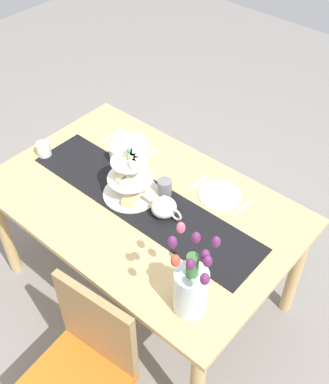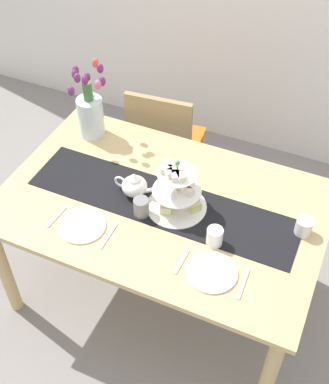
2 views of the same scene
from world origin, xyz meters
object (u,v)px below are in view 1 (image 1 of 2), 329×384
Objects in this scene: dinner_plate_left at (220,195)px; chair_left at (83,366)px; dining_table at (143,214)px; teapot at (164,207)px; tiered_cake_stand at (130,180)px; cream_jug at (44,149)px; knife_right at (113,135)px; dinner_plate_right at (130,144)px; mug_grey at (165,188)px; fork_left at (242,208)px; tulip_vase at (191,285)px; mug_white_text at (116,155)px; knife_left at (198,183)px; fork_right at (148,155)px.

chair_left is at bearing 92.14° from dinner_plate_left.
dining_table is 0.22m from teapot.
teapot is at bearing -178.93° from tiered_cake_stand.
cream_jug is 0.43m from knife_right.
mug_grey is (-0.44, 0.19, 0.05)m from dinner_plate_right.
knife_right is at bearing -17.87° from mug_grey.
fork_left is at bearing -95.77° from chair_left.
tulip_vase is at bearing 115.77° from dinner_plate_left.
tulip_vase is 2.64× the size of knife_right.
mug_white_text is at bearing 11.95° from fork_left.
cream_jug is 0.50× the size of knife_right.
chair_left is at bearing 128.88° from knife_right.
knife_left is 0.49m from mug_white_text.
tulip_vase is 4.72× the size of mug_grey.
mug_white_text is (0.33, -0.14, 0.15)m from dining_table.
tulip_vase is at bearing 169.03° from cream_jug.
fork_left is (-0.43, -0.30, 0.10)m from dining_table.
fork_right is (0.55, -1.05, 0.27)m from chair_left.
teapot is (-0.23, -0.00, -0.05)m from tiered_cake_stand.
dinner_plate_left is (0.04, -1.05, 0.27)m from chair_left.
mug_white_text reaches higher than cream_jug.
teapot is 2.80× the size of cream_jug.
tiered_cake_stand is at bearing 1.07° from teapot.
teapot is at bearing 92.80° from knife_left.
cream_jug is 0.57× the size of fork_left.
tiered_cake_stand is (0.40, -0.74, 0.37)m from chair_left.
chair_left is (-0.32, 0.75, -0.17)m from dining_table.
tiered_cake_stand reaches higher than cream_jug.
knife_left reaches higher than dining_table.
fork_left and knife_left have the same top height.
tiered_cake_stand is 0.29m from mug_white_text.
chair_left reaches higher than knife_right.
knife_left is 1.79× the size of mug_grey.
knife_left is 0.52m from dinner_plate_right.
dining_table is 0.43m from dinner_plate_left.
fork_right is at bearing 180.00° from knife_right.
dinner_plate_right is at bearing 0.00° from fork_left.
fork_right is at bearing -52.09° from dining_table.
mug_grey reaches higher than mug_white_text.
dinner_plate_right is 2.42× the size of mug_white_text.
teapot is 1.59× the size of fork_right.
knife_left and knife_right have the same top height.
tulip_vase is 1.17m from dinner_plate_right.
knife_right is 0.26m from mug_white_text.
knife_right is at bearing 0.00° from fork_left.
cream_jug is (0.61, 0.09, -0.06)m from tiered_cake_stand.
knife_right is at bearing -29.87° from tulip_vase.
tulip_vase is 0.80m from knife_left.
chair_left is 9.58× the size of mug_white_text.
tiered_cake_stand reaches higher than dinner_plate_right.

